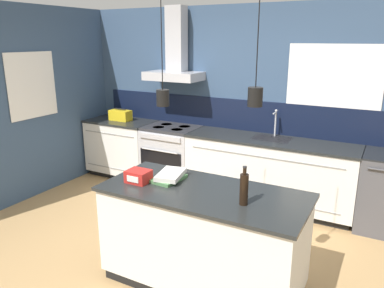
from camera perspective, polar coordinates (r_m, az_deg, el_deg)
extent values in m
plane|color=tan|center=(4.07, -4.65, -16.31)|extent=(16.00, 16.00, 0.00)
cube|color=#354C6B|center=(5.33, 7.04, 6.40)|extent=(5.60, 0.06, 2.60)
cube|color=black|center=(5.33, 6.82, 4.48)|extent=(4.42, 0.02, 0.43)
cube|color=white|center=(4.93, 20.73, 8.51)|extent=(1.12, 0.01, 0.96)
cube|color=black|center=(4.94, 20.74, 8.52)|extent=(1.04, 0.01, 0.88)
cube|color=#B5B5BA|center=(5.45, -2.81, 10.31)|extent=(0.80, 0.46, 0.12)
cube|color=#B5B5BA|center=(5.50, -2.38, 15.69)|extent=(0.26, 0.20, 0.90)
cylinder|color=black|center=(3.17, -4.66, 15.95)|extent=(0.01, 0.01, 0.86)
cylinder|color=black|center=(3.21, -4.46, 7.02)|extent=(0.11, 0.11, 0.14)
sphere|color=#F9D18C|center=(3.21, -4.46, 7.02)|extent=(0.06, 0.06, 0.06)
cylinder|color=black|center=(2.74, 10.06, 16.61)|extent=(0.01, 0.01, 0.78)
cylinder|color=black|center=(2.77, 9.61, 7.09)|extent=(0.11, 0.11, 0.14)
sphere|color=#F9D18C|center=(2.77, 9.61, 7.09)|extent=(0.06, 0.06, 0.06)
cube|color=#354C6B|center=(5.69, -22.01, 5.96)|extent=(0.06, 3.80, 2.60)
cube|color=white|center=(5.53, -23.18, 8.21)|extent=(0.01, 0.76, 0.88)
cube|color=black|center=(5.53, -23.23, 8.21)|extent=(0.01, 0.68, 0.80)
cube|color=black|center=(6.29, -10.14, -4.10)|extent=(1.03, 0.56, 0.09)
cube|color=silver|center=(6.13, -10.51, -0.32)|extent=(1.07, 0.62, 0.79)
cube|color=gray|center=(5.83, -12.57, 1.53)|extent=(0.94, 0.01, 0.01)
cube|color=gray|center=(5.99, -12.26, -3.58)|extent=(0.94, 0.01, 0.01)
cube|color=#232626|center=(6.03, -10.71, 3.43)|extent=(1.09, 0.64, 0.03)
cube|color=black|center=(5.22, 11.44, -8.42)|extent=(2.12, 0.56, 0.09)
cube|color=silver|center=(5.03, 11.61, -3.97)|extent=(2.19, 0.62, 0.79)
cube|color=gray|center=(4.66, 10.65, -1.96)|extent=(1.93, 0.01, 0.01)
cube|color=gray|center=(4.86, 10.32, -8.15)|extent=(1.93, 0.01, 0.01)
cube|color=#232626|center=(4.91, 11.87, 0.53)|extent=(2.21, 0.64, 0.03)
cube|color=#262628|center=(4.96, 12.04, 0.79)|extent=(0.48, 0.34, 0.01)
cylinder|color=#B5B5BA|center=(5.04, 12.59, 3.06)|extent=(0.02, 0.02, 0.34)
sphere|color=#B5B5BA|center=(5.00, 12.70, 4.97)|extent=(0.03, 0.03, 0.03)
cylinder|color=#B5B5BA|center=(4.95, 12.50, 4.64)|extent=(0.02, 0.12, 0.02)
cube|color=#B5B5BA|center=(5.63, -3.07, -2.07)|extent=(0.78, 0.62, 0.87)
cube|color=black|center=(5.39, -4.83, -3.33)|extent=(0.67, 0.02, 0.44)
cylinder|color=#B5B5BA|center=(5.30, -5.01, -1.05)|extent=(0.59, 0.02, 0.02)
cube|color=#B5B5BA|center=(5.26, -4.96, 0.98)|extent=(0.67, 0.02, 0.07)
cube|color=#2D2D30|center=(5.51, -3.14, 2.44)|extent=(0.78, 0.60, 0.04)
cylinder|color=black|center=(5.67, -3.92, 3.02)|extent=(0.17, 0.17, 0.00)
cylinder|color=black|center=(5.51, -1.16, 2.68)|extent=(0.17, 0.17, 0.00)
cylinder|color=black|center=(5.49, -5.12, 2.57)|extent=(0.17, 0.17, 0.00)
cylinder|color=black|center=(5.33, -2.31, 2.21)|extent=(0.17, 0.17, 0.00)
cube|color=black|center=(3.64, 1.62, -19.72)|extent=(1.66, 0.73, 0.09)
cube|color=silver|center=(3.41, 1.68, -13.68)|extent=(1.73, 0.76, 0.79)
cube|color=#232626|center=(3.22, 1.73, -7.33)|extent=(1.78, 0.81, 0.03)
cylinder|color=black|center=(2.94, 7.92, -6.89)|extent=(0.07, 0.07, 0.25)
cylinder|color=black|center=(2.89, 8.04, -4.09)|extent=(0.03, 0.03, 0.06)
cylinder|color=#262628|center=(2.88, 8.06, -3.49)|extent=(0.03, 0.03, 0.01)
cube|color=#4C7F4C|center=(3.44, -3.65, -5.27)|extent=(0.25, 0.33, 0.03)
cube|color=silver|center=(3.44, -3.27, -4.66)|extent=(0.27, 0.37, 0.04)
cube|color=red|center=(3.41, -8.16, -4.88)|extent=(0.20, 0.17, 0.11)
cube|color=white|center=(3.35, -9.04, -5.33)|extent=(0.12, 0.01, 0.06)
cube|color=gold|center=(6.02, -10.85, 4.32)|extent=(0.34, 0.18, 0.16)
cylinder|color=black|center=(6.00, -10.90, 5.25)|extent=(0.20, 0.02, 0.02)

